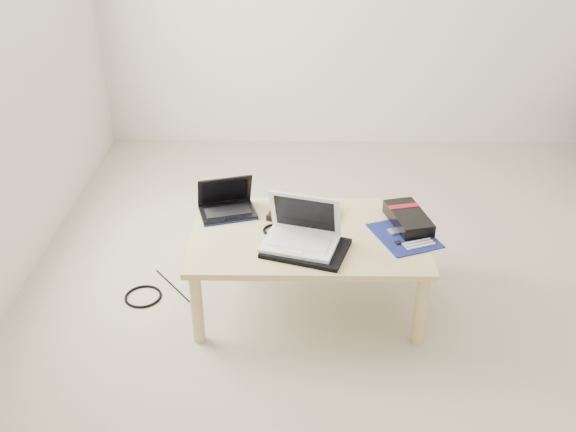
{
  "coord_description": "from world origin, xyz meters",
  "views": [
    {
      "loc": [
        -0.59,
        -2.61,
        1.97
      ],
      "look_at": [
        -0.62,
        -0.03,
        0.49
      ],
      "focal_mm": 40.0,
      "sensor_mm": 36.0,
      "label": 1
    }
  ],
  "objects_px": {
    "netbook": "(227,205)",
    "white_laptop": "(301,233)",
    "gpu_box": "(408,218)",
    "coffee_table": "(308,242)"
  },
  "relations": [
    {
      "from": "white_laptop",
      "to": "gpu_box",
      "type": "bearing_deg",
      "value": 21.21
    },
    {
      "from": "netbook",
      "to": "white_laptop",
      "type": "bearing_deg",
      "value": -39.96
    },
    {
      "from": "coffee_table",
      "to": "netbook",
      "type": "bearing_deg",
      "value": 154.2
    },
    {
      "from": "netbook",
      "to": "white_laptop",
      "type": "distance_m",
      "value": 0.48
    },
    {
      "from": "coffee_table",
      "to": "netbook",
      "type": "distance_m",
      "value": 0.45
    },
    {
      "from": "coffee_table",
      "to": "netbook",
      "type": "xyz_separation_m",
      "value": [
        -0.4,
        0.19,
        0.09
      ]
    },
    {
      "from": "white_laptop",
      "to": "gpu_box",
      "type": "relative_size",
      "value": 1.15
    },
    {
      "from": "netbook",
      "to": "white_laptop",
      "type": "xyz_separation_m",
      "value": [
        0.37,
        -0.31,
        0.03
      ]
    },
    {
      "from": "netbook",
      "to": "white_laptop",
      "type": "height_order",
      "value": "white_laptop"
    },
    {
      "from": "coffee_table",
      "to": "netbook",
      "type": "relative_size",
      "value": 3.51
    }
  ]
}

